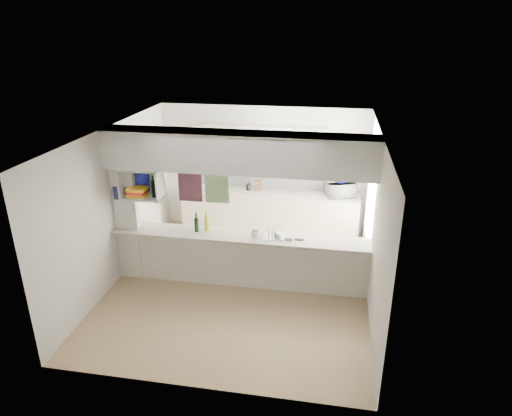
% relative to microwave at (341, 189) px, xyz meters
% --- Properties ---
extents(floor, '(4.80, 4.80, 0.00)m').
position_rel_microwave_xyz_m(floor, '(-1.61, -2.10, -1.07)').
color(floor, tan).
rests_on(floor, ground).
extents(ceiling, '(4.80, 4.80, 0.00)m').
position_rel_microwave_xyz_m(ceiling, '(-1.61, -2.10, 1.53)').
color(ceiling, white).
rests_on(ceiling, wall_back).
extents(wall_back, '(4.20, 0.00, 4.20)m').
position_rel_microwave_xyz_m(wall_back, '(-1.61, 0.30, 0.23)').
color(wall_back, silver).
rests_on(wall_back, floor).
extents(wall_left, '(0.00, 4.80, 4.80)m').
position_rel_microwave_xyz_m(wall_left, '(-3.71, -2.10, 0.23)').
color(wall_left, silver).
rests_on(wall_left, floor).
extents(wall_right, '(0.00, 4.80, 4.80)m').
position_rel_microwave_xyz_m(wall_right, '(0.49, -2.10, 0.23)').
color(wall_right, silver).
rests_on(wall_right, floor).
extents(servery_partition, '(4.20, 0.50, 2.60)m').
position_rel_microwave_xyz_m(servery_partition, '(-1.78, -2.10, 0.59)').
color(servery_partition, silver).
rests_on(servery_partition, floor).
extents(cubby_shelf, '(0.65, 0.35, 0.50)m').
position_rel_microwave_xyz_m(cubby_shelf, '(-3.17, -2.16, 0.64)').
color(cubby_shelf, white).
rests_on(cubby_shelf, bulkhead).
extents(kitchen_run, '(3.60, 0.63, 2.24)m').
position_rel_microwave_xyz_m(kitchen_run, '(-1.45, 0.04, -0.24)').
color(kitchen_run, beige).
rests_on(kitchen_run, floor).
extents(microwave, '(0.62, 0.50, 0.30)m').
position_rel_microwave_xyz_m(microwave, '(0.00, 0.00, 0.00)').
color(microwave, white).
rests_on(microwave, bench_top).
extents(bowl, '(0.26, 0.26, 0.06)m').
position_rel_microwave_xyz_m(bowl, '(-0.01, -0.02, 0.18)').
color(bowl, '#0C0F8C').
rests_on(bowl, microwave).
extents(dish_rack, '(0.40, 0.32, 0.20)m').
position_rel_microwave_xyz_m(dish_rack, '(-1.03, -2.05, -0.07)').
color(dish_rack, silver).
rests_on(dish_rack, breakfast_bar).
extents(cup, '(0.16, 0.16, 0.10)m').
position_rel_microwave_xyz_m(cup, '(-1.34, -2.13, -0.08)').
color(cup, white).
rests_on(cup, dish_rack).
extents(wine_bottles, '(0.22, 0.15, 0.34)m').
position_rel_microwave_xyz_m(wine_bottles, '(-2.24, -2.03, -0.02)').
color(wine_bottles, black).
rests_on(wine_bottles, breakfast_bar).
extents(plastic_tubs, '(0.48, 0.21, 0.06)m').
position_rel_microwave_xyz_m(plastic_tubs, '(-0.90, -2.08, -0.12)').
color(plastic_tubs, silver).
rests_on(plastic_tubs, breakfast_bar).
extents(utensil_jar, '(0.10, 0.10, 0.14)m').
position_rel_microwave_xyz_m(utensil_jar, '(-1.86, 0.05, -0.08)').
color(utensil_jar, black).
rests_on(utensil_jar, bench_top).
extents(knife_block, '(0.11, 0.09, 0.21)m').
position_rel_microwave_xyz_m(knife_block, '(-1.68, 0.08, -0.04)').
color(knife_block, brown).
rests_on(knife_block, bench_top).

